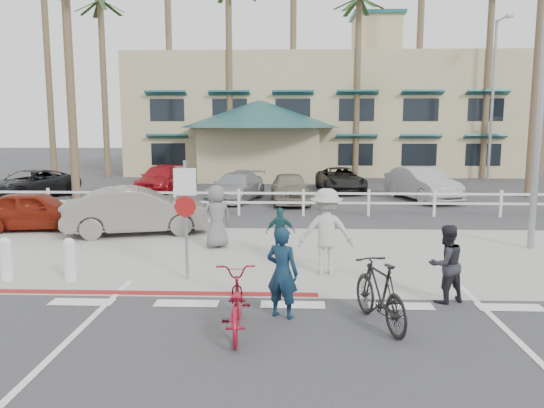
{
  "coord_description": "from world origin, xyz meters",
  "views": [
    {
      "loc": [
        -0.03,
        -8.92,
        3.33
      ],
      "look_at": [
        -0.5,
        3.41,
        1.5
      ],
      "focal_mm": 35.0,
      "sensor_mm": 36.0,
      "label": 1
    }
  ],
  "objects_px": {
    "sign_post": "(186,214)",
    "bike_black": "(380,293)",
    "car_white_sedan": "(138,211)",
    "bike_red": "(235,303)",
    "car_red_compact": "(36,210)"
  },
  "relations": [
    {
      "from": "bike_red",
      "to": "car_white_sedan",
      "type": "height_order",
      "value": "car_white_sedan"
    },
    {
      "from": "bike_black",
      "to": "bike_red",
      "type": "bearing_deg",
      "value": -7.1
    },
    {
      "from": "bike_black",
      "to": "car_red_compact",
      "type": "xyz_separation_m",
      "value": [
        -9.69,
        7.89,
        0.06
      ]
    },
    {
      "from": "bike_red",
      "to": "bike_black",
      "type": "relative_size",
      "value": 1.0
    },
    {
      "from": "sign_post",
      "to": "bike_black",
      "type": "height_order",
      "value": "sign_post"
    },
    {
      "from": "car_white_sedan",
      "to": "car_red_compact",
      "type": "height_order",
      "value": "car_white_sedan"
    },
    {
      "from": "bike_black",
      "to": "sign_post",
      "type": "bearing_deg",
      "value": -50.7
    },
    {
      "from": "bike_black",
      "to": "car_white_sedan",
      "type": "height_order",
      "value": "car_white_sedan"
    },
    {
      "from": "sign_post",
      "to": "bike_black",
      "type": "relative_size",
      "value": 1.53
    },
    {
      "from": "car_white_sedan",
      "to": "car_red_compact",
      "type": "distance_m",
      "value": 3.51
    },
    {
      "from": "sign_post",
      "to": "car_white_sedan",
      "type": "distance_m",
      "value": 5.46
    },
    {
      "from": "bike_red",
      "to": "car_red_compact",
      "type": "bearing_deg",
      "value": -53.44
    },
    {
      "from": "bike_red",
      "to": "bike_black",
      "type": "xyz_separation_m",
      "value": [
        2.38,
        0.39,
        0.07
      ]
    },
    {
      "from": "bike_red",
      "to": "car_red_compact",
      "type": "distance_m",
      "value": 11.04
    },
    {
      "from": "bike_red",
      "to": "car_red_compact",
      "type": "xyz_separation_m",
      "value": [
        -7.31,
        8.28,
        0.14
      ]
    }
  ]
}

